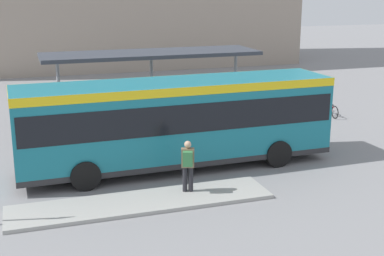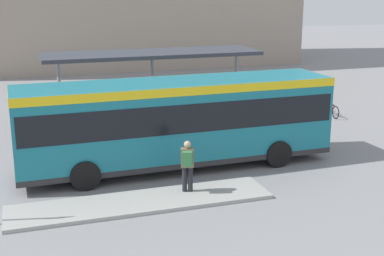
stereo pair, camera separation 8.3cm
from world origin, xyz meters
name	(u,v)px [view 1 (the left image)]	position (x,y,z in m)	size (l,w,h in m)	color
ground_plane	(177,167)	(0.00, 0.00, 0.00)	(120.00, 120.00, 0.00)	gray
curb_island	(142,202)	(-2.06, -2.99, 0.06)	(8.19, 1.80, 0.12)	#9E9E99
city_bus	(177,118)	(0.01, 0.00, 1.90)	(11.60, 2.82, 3.26)	#197284
pedestrian_waiting	(188,163)	(-0.48, -2.75, 1.09)	(0.48, 0.52, 1.70)	#232328
bicycle_red	(330,110)	(9.81, 5.09, 0.34)	(0.48, 1.55, 0.67)	black
bicycle_orange	(323,106)	(9.83, 5.88, 0.38)	(0.48, 1.77, 0.76)	black
bicycle_green	(318,103)	(10.03, 6.68, 0.35)	(0.48, 1.61, 0.69)	black
station_shelter	(151,55)	(0.83, 7.03, 3.30)	(10.47, 3.03, 3.46)	#383D47
potted_planter_near_shelter	(161,122)	(0.55, 4.25, 0.66)	(0.72, 0.72, 1.25)	slate
potted_planter_far_side	(205,117)	(2.70, 4.54, 0.68)	(0.82, 0.82, 1.29)	slate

